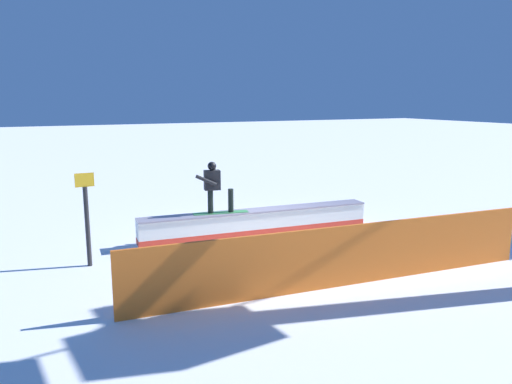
{
  "coord_description": "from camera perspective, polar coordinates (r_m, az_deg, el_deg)",
  "views": [
    {
      "loc": [
        5.56,
        11.41,
        3.66
      ],
      "look_at": [
        0.51,
        0.96,
        1.43
      ],
      "focal_mm": 34.33,
      "sensor_mm": 36.0,
      "label": 1
    }
  ],
  "objects": [
    {
      "name": "grind_box",
      "position": [
        13.12,
        0.17,
        -3.81
      ],
      "size": [
        6.36,
        1.04,
        0.74
      ],
      "color": "white",
      "rests_on": "ground_plane"
    },
    {
      "name": "snowboarder",
      "position": [
        12.52,
        -4.85,
        0.75
      ],
      "size": [
        1.45,
        0.52,
        1.34
      ],
      "color": "#398A4C",
      "rests_on": "grind_box"
    },
    {
      "name": "trail_marker",
      "position": [
        11.31,
        -19.11,
        -2.77
      ],
      "size": [
        0.4,
        0.1,
        2.08
      ],
      "color": "#262628",
      "rests_on": "ground_plane"
    },
    {
      "name": "ground_plane",
      "position": [
        13.21,
        0.17,
        -5.23
      ],
      "size": [
        120.0,
        120.0,
        0.0
      ],
      "primitive_type": "plane",
      "color": "white"
    },
    {
      "name": "safety_fence",
      "position": [
        9.84,
        10.21,
        -7.35
      ],
      "size": [
        8.77,
        0.75,
        1.23
      ],
      "primitive_type": "cube",
      "rotation": [
        0.0,
        0.0,
        -0.08
      ],
      "color": "orange",
      "rests_on": "ground_plane"
    }
  ]
}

